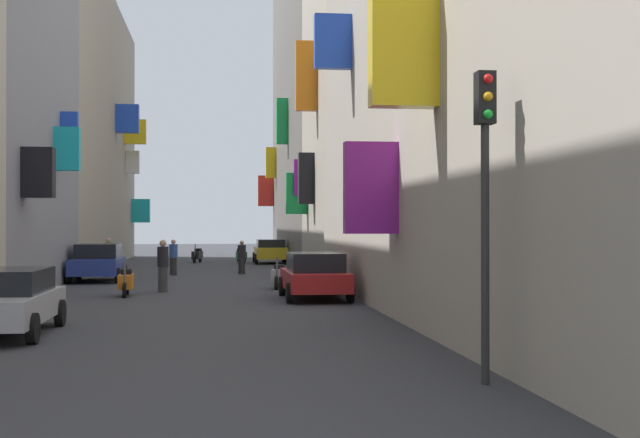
# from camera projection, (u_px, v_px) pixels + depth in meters

# --- Properties ---
(ground_plane) EXTENTS (140.00, 140.00, 0.00)m
(ground_plane) POSITION_uv_depth(u_px,v_px,m) (195.00, 284.00, 33.30)
(ground_plane) COLOR #38383D
(building_left_mid_b) EXTENTS (7.36, 25.88, 15.36)m
(building_left_mid_b) POSITION_uv_depth(u_px,v_px,m) (60.00, 130.00, 49.33)
(building_left_mid_b) COLOR #9E9384
(building_left_mid_b) RESTS_ON ground
(building_right_near) EXTENTS (7.31, 29.34, 12.88)m
(building_right_near) POSITION_uv_depth(u_px,v_px,m) (547.00, 35.00, 19.09)
(building_right_near) COLOR #B2A899
(building_right_near) RESTS_ON ground
(building_right_mid_a) EXTENTS (6.99, 9.44, 21.97)m
(building_right_mid_a) POSITION_uv_depth(u_px,v_px,m) (380.00, 28.00, 38.37)
(building_right_mid_a) COLOR #BCB29E
(building_right_mid_a) RESTS_ON ground
(building_right_mid_c) EXTENTS (7.14, 21.13, 20.40)m
(building_right_mid_c) POSITION_uv_depth(u_px,v_px,m) (333.00, 97.00, 53.63)
(building_right_mid_c) COLOR slate
(building_right_mid_c) RESTS_ON ground
(parked_car_silver) EXTENTS (1.90, 4.48, 1.35)m
(parked_car_silver) POSITION_uv_depth(u_px,v_px,m) (5.00, 300.00, 17.87)
(parked_car_silver) COLOR #B7B7BC
(parked_car_silver) RESTS_ON ground
(parked_car_blue) EXTENTS (2.03, 3.92, 1.50)m
(parked_car_blue) POSITION_uv_depth(u_px,v_px,m) (98.00, 262.00, 34.85)
(parked_car_blue) COLOR navy
(parked_car_blue) RESTS_ON ground
(parked_car_red) EXTENTS (1.95, 4.22, 1.42)m
(parked_car_red) POSITION_uv_depth(u_px,v_px,m) (315.00, 275.00, 26.42)
(parked_car_red) COLOR #B21E1E
(parked_car_red) RESTS_ON ground
(parked_car_yellow) EXTENTS (1.96, 4.12, 1.41)m
(parked_car_yellow) POSITION_uv_depth(u_px,v_px,m) (270.00, 251.00, 51.03)
(parked_car_yellow) COLOR gold
(parked_car_yellow) RESTS_ON ground
(scooter_orange) EXTENTS (0.47, 1.84, 1.13)m
(scooter_orange) POSITION_uv_depth(u_px,v_px,m) (126.00, 282.00, 27.54)
(scooter_orange) COLOR orange
(scooter_orange) RESTS_ON ground
(scooter_silver) EXTENTS (0.64, 1.85, 1.13)m
(scooter_silver) POSITION_uv_depth(u_px,v_px,m) (279.00, 275.00, 30.87)
(scooter_silver) COLOR #ADADB2
(scooter_silver) RESTS_ON ground
(scooter_green) EXTENTS (0.65, 1.74, 1.13)m
(scooter_green) POSITION_uv_depth(u_px,v_px,m) (241.00, 255.00, 51.20)
(scooter_green) COLOR #287F3D
(scooter_green) RESTS_ON ground
(scooter_black) EXTENTS (0.68, 1.86, 1.13)m
(scooter_black) POSITION_uv_depth(u_px,v_px,m) (197.00, 255.00, 51.85)
(scooter_black) COLOR black
(scooter_black) RESTS_ON ground
(pedestrian_crossing) EXTENTS (0.47, 0.47, 1.60)m
(pedestrian_crossing) POSITION_uv_depth(u_px,v_px,m) (173.00, 257.00, 39.06)
(pedestrian_crossing) COLOR #292929
(pedestrian_crossing) RESTS_ON ground
(pedestrian_near_left) EXTENTS (0.52, 0.52, 1.71)m
(pedestrian_near_left) POSITION_uv_depth(u_px,v_px,m) (108.00, 257.00, 37.70)
(pedestrian_near_left) COLOR #2A2A2A
(pedestrian_near_left) RESTS_ON ground
(pedestrian_near_right) EXTENTS (0.54, 0.54, 1.54)m
(pedestrian_near_right) POSITION_uv_depth(u_px,v_px,m) (242.00, 257.00, 40.08)
(pedestrian_near_right) COLOR #272727
(pedestrian_near_right) RESTS_ON ground
(pedestrian_mid_street) EXTENTS (0.54, 0.54, 1.76)m
(pedestrian_mid_street) POSITION_uv_depth(u_px,v_px,m) (163.00, 266.00, 29.22)
(pedestrian_mid_street) COLOR #383838
(pedestrian_mid_street) RESTS_ON ground
(traffic_light_near_corner) EXTENTS (0.26, 0.34, 4.45)m
(traffic_light_near_corner) POSITION_uv_depth(u_px,v_px,m) (485.00, 172.00, 12.33)
(traffic_light_near_corner) COLOR #2D2D2D
(traffic_light_near_corner) RESTS_ON ground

